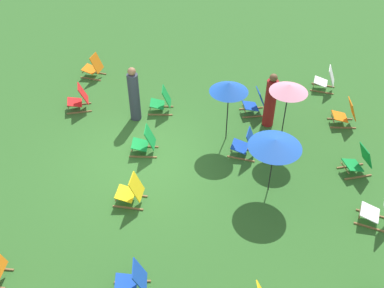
# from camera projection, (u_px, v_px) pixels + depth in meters

# --- Properties ---
(ground_plane) EXTENTS (40.00, 40.00, 0.00)m
(ground_plane) POSITION_uv_depth(u_px,v_px,m) (149.00, 155.00, 12.22)
(ground_plane) COLOR #2D6026
(deckchair_2) EXTENTS (0.68, 0.87, 0.83)m
(deckchair_2) POSITION_uv_depth(u_px,v_px,m) (378.00, 211.00, 10.16)
(deckchair_2) COLOR olive
(deckchair_2) RESTS_ON ground
(deckchair_4) EXTENTS (0.69, 0.87, 0.83)m
(deckchair_4) POSITION_uv_depth(u_px,v_px,m) (359.00, 161.00, 11.48)
(deckchair_4) COLOR olive
(deckchair_4) RESTS_ON ground
(deckchair_5) EXTENTS (0.68, 0.87, 0.83)m
(deckchair_5) POSITION_uv_depth(u_px,v_px,m) (79.00, 99.00, 13.68)
(deckchair_5) COLOR olive
(deckchair_5) RESTS_ON ground
(deckchair_6) EXTENTS (0.61, 0.84, 0.83)m
(deckchair_6) POSITION_uv_depth(u_px,v_px,m) (245.00, 144.00, 12.00)
(deckchair_6) COLOR olive
(deckchair_6) RESTS_ON ground
(deckchair_7) EXTENTS (0.51, 0.78, 0.83)m
(deckchair_7) POSITION_uv_depth(u_px,v_px,m) (145.00, 142.00, 12.08)
(deckchair_7) COLOR olive
(deckchair_7) RESTS_ON ground
(deckchair_8) EXTENTS (0.58, 0.82, 0.83)m
(deckchair_8) POSITION_uv_depth(u_px,v_px,m) (133.00, 281.00, 8.76)
(deckchair_8) COLOR olive
(deckchair_8) RESTS_ON ground
(deckchair_9) EXTENTS (0.60, 0.83, 0.83)m
(deckchair_9) POSITION_uv_depth(u_px,v_px,m) (94.00, 67.00, 15.17)
(deckchair_9) COLOR olive
(deckchair_9) RESTS_ON ground
(deckchair_10) EXTENTS (0.52, 0.79, 0.83)m
(deckchair_10) POSITION_uv_depth(u_px,v_px,m) (346.00, 114.00, 13.08)
(deckchair_10) COLOR olive
(deckchair_10) RESTS_ON ground
(deckchair_11) EXTENTS (0.63, 0.84, 0.83)m
(deckchair_11) POSITION_uv_depth(u_px,v_px,m) (326.00, 80.00, 14.53)
(deckchair_11) COLOR olive
(deckchair_11) RESTS_ON ground
(deckchair_12) EXTENTS (0.64, 0.85, 0.83)m
(deckchair_12) POSITION_uv_depth(u_px,v_px,m) (256.00, 103.00, 13.51)
(deckchair_12) COLOR olive
(deckchair_12) RESTS_ON ground
(deckchair_13) EXTENTS (0.52, 0.79, 0.83)m
(deckchair_13) POSITION_uv_depth(u_px,v_px,m) (131.00, 191.00, 10.65)
(deckchair_13) COLOR olive
(deckchair_13) RESTS_ON ground
(deckchair_14) EXTENTS (0.53, 0.79, 0.83)m
(deckchair_14) POSITION_uv_depth(u_px,v_px,m) (162.00, 101.00, 13.58)
(deckchair_14) COLOR olive
(deckchair_14) RESTS_ON ground
(umbrella_0) EXTENTS (1.27, 1.27, 1.64)m
(umbrella_0) POSITION_uv_depth(u_px,v_px,m) (275.00, 143.00, 10.23)
(umbrella_0) COLOR black
(umbrella_0) RESTS_ON ground
(umbrella_1) EXTENTS (1.01, 1.01, 1.95)m
(umbrella_1) POSITION_uv_depth(u_px,v_px,m) (289.00, 88.00, 11.44)
(umbrella_1) COLOR black
(umbrella_1) RESTS_ON ground
(umbrella_2) EXTENTS (1.05, 1.05, 1.88)m
(umbrella_2) POSITION_uv_depth(u_px,v_px,m) (229.00, 87.00, 11.67)
(umbrella_2) COLOR black
(umbrella_2) RESTS_ON ground
(person_0) EXTENTS (0.41, 0.41, 1.73)m
(person_0) POSITION_uv_depth(u_px,v_px,m) (270.00, 102.00, 12.79)
(person_0) COLOR maroon
(person_0) RESTS_ON ground
(person_1) EXTENTS (0.39, 0.39, 1.75)m
(person_1) POSITION_uv_depth(u_px,v_px,m) (134.00, 95.00, 13.01)
(person_1) COLOR #333847
(person_1) RESTS_ON ground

